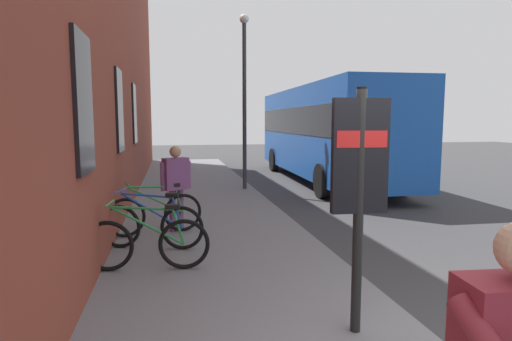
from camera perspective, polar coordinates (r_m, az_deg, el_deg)
ground at (r=10.09m, az=9.37°, el=-6.03°), size 60.00×60.00×0.00m
sidewalk_pavement at (r=11.43m, az=-7.32°, el=-4.19°), size 24.00×3.50×0.12m
station_facade at (r=12.52m, az=-17.88°, el=17.88°), size 22.00×0.65×9.42m
bicycle_leaning_wall at (r=6.21m, az=-14.42°, el=-9.39°), size 0.48×1.77×0.97m
bicycle_under_window at (r=7.20m, az=-13.89°, el=-7.15°), size 0.65×1.72×0.97m
bicycle_end_of_row at (r=8.09m, az=-13.33°, el=-5.61°), size 0.57×1.74×0.97m
transit_info_sign at (r=4.19m, az=13.70°, el=-0.20°), size 0.12×0.55×2.40m
city_bus at (r=15.71m, az=9.27°, el=5.55°), size 10.57×2.89×3.35m
pedestrian_crossing_street at (r=8.15m, az=-10.67°, el=-1.17°), size 0.41×0.57×1.62m
street_lamp at (r=13.06m, az=-1.56°, el=11.10°), size 0.28×0.28×5.22m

